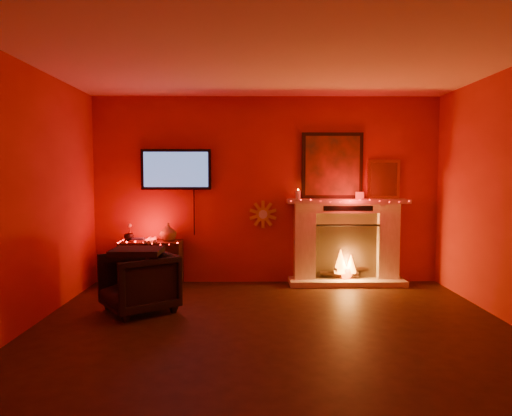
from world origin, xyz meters
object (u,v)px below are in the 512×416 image
Objects in this scene: sunburst_clock at (263,214)px; armchair at (139,282)px; fireplace at (346,234)px; tv at (176,170)px; console_table at (152,261)px.

armchair is (-1.46, -1.44, -0.66)m from sunburst_clock.
fireplace is 1.23m from sunburst_clock.
tv reaches higher than armchair.
console_table is 1.20× the size of armchair.
fireplace is 2.79m from console_table.
fireplace is at bearing 81.47° from armchair.
fireplace is 3.01m from armchair.
console_table is at bearing 149.66° from armchair.
tv is 1.34m from console_table.
sunburst_clock reaches higher than console_table.
console_table is (-2.77, -0.13, -0.36)m from fireplace.
tv is at bearing 135.82° from armchair.
fireplace is at bearing -4.37° from sunburst_clock.
armchair is at bearing -98.64° from tv.
tv is 1.41m from sunburst_clock.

